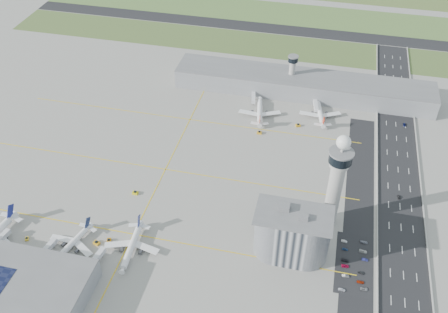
% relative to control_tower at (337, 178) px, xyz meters
% --- Properties ---
extents(ground, '(1000.00, 1000.00, 0.00)m').
position_rel_control_tower_xyz_m(ground, '(-72.00, -8.00, -35.04)').
color(ground, '#9E9C93').
extents(grass_strip_0, '(480.00, 50.00, 0.08)m').
position_rel_control_tower_xyz_m(grass_strip_0, '(-92.00, 217.00, -35.00)').
color(grass_strip_0, '#47632F').
rests_on(grass_strip_0, ground).
extents(grass_strip_1, '(480.00, 60.00, 0.08)m').
position_rel_control_tower_xyz_m(grass_strip_1, '(-92.00, 292.00, -35.00)').
color(grass_strip_1, '#507035').
rests_on(grass_strip_1, ground).
extents(runway, '(480.00, 22.00, 0.10)m').
position_rel_control_tower_xyz_m(runway, '(-92.00, 254.00, -34.98)').
color(runway, black).
rests_on(runway, ground).
extents(highway, '(28.00, 500.00, 0.10)m').
position_rel_control_tower_xyz_m(highway, '(43.00, -8.00, -34.99)').
color(highway, black).
rests_on(highway, ground).
extents(barrier_left, '(0.60, 500.00, 1.20)m').
position_rel_control_tower_xyz_m(barrier_left, '(29.00, -8.00, -34.44)').
color(barrier_left, '#9E9E99').
rests_on(barrier_left, ground).
extents(barrier_right, '(0.60, 500.00, 1.20)m').
position_rel_control_tower_xyz_m(barrier_right, '(57.00, -8.00, -34.44)').
color(barrier_right, '#9E9E99').
rests_on(barrier_right, ground).
extents(landside_road, '(18.00, 260.00, 0.08)m').
position_rel_control_tower_xyz_m(landside_road, '(18.00, -18.00, -35.00)').
color(landside_road, black).
rests_on(landside_road, ground).
extents(parking_lot, '(20.00, 44.00, 0.10)m').
position_rel_control_tower_xyz_m(parking_lot, '(16.00, -30.00, -34.99)').
color(parking_lot, black).
rests_on(parking_lot, ground).
extents(taxiway_line_h_0, '(260.00, 0.60, 0.01)m').
position_rel_control_tower_xyz_m(taxiway_line_h_0, '(-112.00, -38.00, -35.04)').
color(taxiway_line_h_0, yellow).
rests_on(taxiway_line_h_0, ground).
extents(taxiway_line_h_1, '(260.00, 0.60, 0.01)m').
position_rel_control_tower_xyz_m(taxiway_line_h_1, '(-112.00, 22.00, -35.04)').
color(taxiway_line_h_1, yellow).
rests_on(taxiway_line_h_1, ground).
extents(taxiway_line_h_2, '(260.00, 0.60, 0.01)m').
position_rel_control_tower_xyz_m(taxiway_line_h_2, '(-112.00, 82.00, -35.04)').
color(taxiway_line_h_2, yellow).
rests_on(taxiway_line_h_2, ground).
extents(taxiway_line_v, '(0.60, 260.00, 0.01)m').
position_rel_control_tower_xyz_m(taxiway_line_v, '(-112.00, 22.00, -35.04)').
color(taxiway_line_v, yellow).
rests_on(taxiway_line_v, ground).
extents(control_tower, '(14.00, 14.00, 64.50)m').
position_rel_control_tower_xyz_m(control_tower, '(0.00, 0.00, 0.00)').
color(control_tower, '#ADAAA5').
rests_on(control_tower, ground).
extents(secondary_tower, '(8.60, 8.60, 31.90)m').
position_rel_control_tower_xyz_m(secondary_tower, '(-42.00, 142.00, -16.24)').
color(secondary_tower, '#ADAAA5').
rests_on(secondary_tower, ground).
extents(admin_building, '(42.00, 24.00, 33.50)m').
position_rel_control_tower_xyz_m(admin_building, '(-20.01, -30.00, -19.74)').
color(admin_building, '#B2B2B7').
rests_on(admin_building, ground).
extents(terminal_pier, '(210.00, 32.00, 15.80)m').
position_rel_control_tower_xyz_m(terminal_pier, '(-32.00, 140.00, -27.14)').
color(terminal_pier, gray).
rests_on(terminal_pier, ground).
extents(near_terminal, '(84.00, 42.00, 13.00)m').
position_rel_control_tower_xyz_m(near_terminal, '(-160.07, -90.02, -28.62)').
color(near_terminal, gray).
rests_on(near_terminal, ground).
extents(airplane_near_b, '(38.39, 42.11, 9.92)m').
position_rel_control_tower_xyz_m(airplane_near_b, '(-142.92, -55.97, -30.08)').
color(airplane_near_b, white).
rests_on(airplane_near_b, ground).
extents(airplane_near_c, '(35.35, 40.68, 10.76)m').
position_rel_control_tower_xyz_m(airplane_near_c, '(-108.32, -50.02, -29.66)').
color(airplane_near_c, white).
rests_on(airplane_near_c, ground).
extents(airplane_far_a, '(39.12, 43.91, 10.90)m').
position_rel_control_tower_xyz_m(airplane_far_a, '(-60.75, 100.93, -29.59)').
color(airplane_far_a, white).
rests_on(airplane_far_a, ground).
extents(airplane_far_b, '(39.79, 44.28, 10.78)m').
position_rel_control_tower_xyz_m(airplane_far_b, '(-14.69, 110.20, -29.65)').
color(airplane_far_b, white).
rests_on(airplane_far_b, ground).
extents(jet_bridge_near_1, '(5.39, 14.31, 5.70)m').
position_rel_control_tower_xyz_m(jet_bridge_near_1, '(-155.00, -69.00, -32.19)').
color(jet_bridge_near_1, silver).
rests_on(jet_bridge_near_1, ground).
extents(jet_bridge_near_2, '(5.39, 14.31, 5.70)m').
position_rel_control_tower_xyz_m(jet_bridge_near_2, '(-125.00, -69.00, -32.19)').
color(jet_bridge_near_2, silver).
rests_on(jet_bridge_near_2, ground).
extents(jet_bridge_far_0, '(5.39, 14.31, 5.70)m').
position_rel_control_tower_xyz_m(jet_bridge_far_0, '(-70.00, 124.00, -32.19)').
color(jet_bridge_far_0, silver).
rests_on(jet_bridge_far_0, ground).
extents(jet_bridge_far_1, '(5.39, 14.31, 5.70)m').
position_rel_control_tower_xyz_m(jet_bridge_far_1, '(-20.00, 124.00, -32.19)').
color(jet_bridge_far_1, silver).
rests_on(jet_bridge_far_1, ground).
extents(tug_0, '(2.94, 3.31, 1.60)m').
position_rel_control_tower_xyz_m(tug_0, '(-171.37, -56.13, -34.24)').
color(tug_0, gold).
rests_on(tug_0, ground).
extents(tug_1, '(4.13, 3.39, 2.08)m').
position_rel_control_tower_xyz_m(tug_1, '(-130.11, -49.88, -34.00)').
color(tug_1, gold).
rests_on(tug_1, ground).
extents(tug_2, '(3.15, 3.91, 1.98)m').
position_rel_control_tower_xyz_m(tug_2, '(-123.75, -46.73, -34.05)').
color(tug_2, orange).
rests_on(tug_2, ground).
extents(tug_3, '(3.73, 2.66, 2.09)m').
position_rel_control_tower_xyz_m(tug_3, '(-123.32, -5.26, -33.99)').
color(tug_3, '#D5C10D').
rests_on(tug_3, ground).
extents(tug_4, '(3.64, 2.57, 2.07)m').
position_rel_control_tower_xyz_m(tug_4, '(-56.60, 76.57, -34.01)').
color(tug_4, gold).
rests_on(tug_4, ground).
extents(tug_5, '(4.25, 3.65, 2.08)m').
position_rel_control_tower_xyz_m(tug_5, '(-29.59, 92.37, -34.00)').
color(tug_5, gold).
rests_on(tug_5, ground).
extents(car_lot_0, '(3.83, 1.83, 1.26)m').
position_rel_control_tower_xyz_m(car_lot_0, '(10.46, -49.61, -34.41)').
color(car_lot_0, silver).
rests_on(car_lot_0, ground).
extents(car_lot_1, '(4.09, 1.90, 1.30)m').
position_rel_control_tower_xyz_m(car_lot_1, '(12.06, -40.10, -34.39)').
color(car_lot_1, gray).
rests_on(car_lot_1, ground).
extents(car_lot_2, '(4.32, 2.35, 1.15)m').
position_rel_control_tower_xyz_m(car_lot_2, '(11.51, -33.37, -34.47)').
color(car_lot_2, '#B50C3E').
rests_on(car_lot_2, ground).
extents(car_lot_3, '(4.24, 2.00, 1.20)m').
position_rel_control_tower_xyz_m(car_lot_3, '(11.34, -29.39, -34.44)').
color(car_lot_3, black).
rests_on(car_lot_3, ground).
extents(car_lot_4, '(3.51, 1.56, 1.18)m').
position_rel_control_tower_xyz_m(car_lot_4, '(10.90, -21.26, -34.45)').
color(car_lot_4, navy).
rests_on(car_lot_4, ground).
extents(car_lot_5, '(3.61, 1.59, 1.15)m').
position_rel_control_tower_xyz_m(car_lot_5, '(10.12, -15.34, -34.46)').
color(car_lot_5, silver).
rests_on(car_lot_5, ground).
extents(car_lot_6, '(4.07, 2.18, 1.09)m').
position_rel_control_tower_xyz_m(car_lot_6, '(22.03, -46.47, -34.50)').
color(car_lot_6, gray).
rests_on(car_lot_6, ground).
extents(car_lot_7, '(3.94, 1.65, 1.14)m').
position_rel_control_tower_xyz_m(car_lot_7, '(20.03, -42.38, -34.47)').
color(car_lot_7, '#A5260A').
rests_on(car_lot_7, ground).
extents(car_lot_8, '(3.49, 1.83, 1.13)m').
position_rel_control_tower_xyz_m(car_lot_8, '(20.22, -36.08, -34.47)').
color(car_lot_8, '#29292D').
rests_on(car_lot_8, ground).
extents(car_lot_9, '(3.68, 1.41, 1.20)m').
position_rel_control_tower_xyz_m(car_lot_9, '(22.09, -26.33, -34.44)').
color(car_lot_9, navy).
rests_on(car_lot_9, ground).
extents(car_lot_10, '(4.77, 2.73, 1.25)m').
position_rel_control_tower_xyz_m(car_lot_10, '(21.03, -20.51, -34.41)').
color(car_lot_10, silver).
rests_on(car_lot_10, ground).
extents(car_lot_11, '(4.23, 1.76, 1.22)m').
position_rel_control_tower_xyz_m(car_lot_11, '(21.43, -13.48, -34.43)').
color(car_lot_11, gray).
rests_on(car_lot_11, ground).
extents(car_hw_1, '(1.70, 3.55, 1.12)m').
position_rel_control_tower_xyz_m(car_hw_1, '(42.47, 29.86, -34.48)').
color(car_hw_1, black).
rests_on(car_hw_1, ground).
extents(car_hw_2, '(1.96, 4.06, 1.11)m').
position_rel_control_tower_xyz_m(car_hw_2, '(49.29, 112.14, -34.48)').
color(car_hw_2, '#0F164A').
rests_on(car_hw_2, ground).
extents(car_hw_4, '(1.72, 3.53, 1.16)m').
position_rel_control_tower_xyz_m(car_hw_4, '(37.03, 170.73, -34.46)').
color(car_hw_4, gray).
rests_on(car_hw_4, ground).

